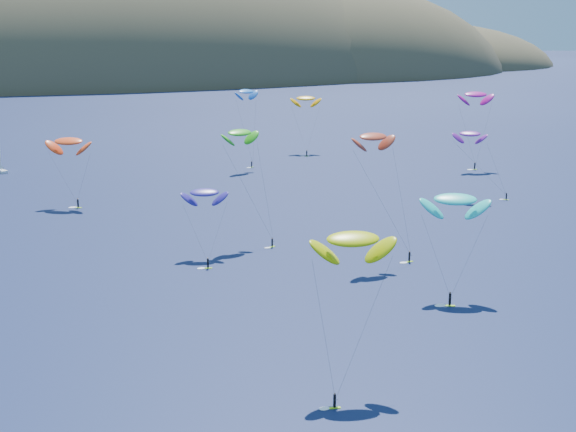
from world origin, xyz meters
The scene contains 12 objects.
island centered at (39.40, 562.36, -10.74)m, with size 730.00×300.00×210.00m.
sailboat centered at (-52.06, 189.00, 0.88)m, with size 8.39×7.96×10.03m.
kitesurfer_1 centered at (-36.53, 142.65, 14.52)m, with size 11.52×10.90×17.48m.
kitesurfer_2 centered at (-13.12, 37.02, 16.94)m, with size 11.45×11.45×19.69m.
kitesurfer_3 centered at (-7.89, 101.16, 20.65)m, with size 8.72×12.46×22.92m.
kitesurfer_4 centered at (15.90, 174.76, 21.46)m, with size 9.01×7.16×23.79m.
kitesurfer_5 centered at (14.64, 59.72, 14.70)m, with size 11.36×11.64×17.61m.
kitesurfer_6 centered at (54.00, 117.72, 15.18)m, with size 11.48×11.09×17.39m.
kitesurfer_8 centered at (77.41, 152.26, 20.63)m, with size 10.92×9.03×23.54m.
kitesurfer_9 centered at (10.80, 81.35, 21.68)m, with size 9.69×9.28×24.07m.
kitesurfer_10 centered at (-17.07, 93.21, 11.25)m, with size 8.79×13.00×13.55m.
kitesurfer_11 centered at (41.88, 194.70, 16.77)m, with size 10.28×14.83×19.42m.
Camera 1 is at (-51.17, -45.60, 42.45)m, focal length 50.00 mm.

